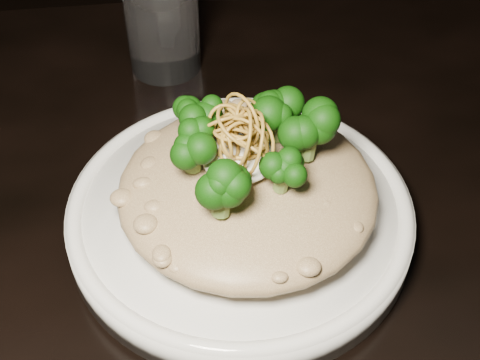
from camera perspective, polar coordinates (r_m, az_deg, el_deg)
The scene contains 7 objects.
table at distance 0.59m, azimuth 2.22°, elevation -11.34°, with size 1.10×0.80×0.75m.
plate at distance 0.53m, azimuth -0.00°, elevation -3.13°, with size 0.27×0.27×0.03m, color white.
risotto at distance 0.50m, azimuth 0.65°, elevation -0.78°, with size 0.20×0.20×0.04m, color brown.
broccoli at distance 0.48m, azimuth 0.09°, elevation 3.27°, with size 0.12×0.12×0.04m, color black, non-canonical shape.
cheese at distance 0.49m, azimuth -0.11°, elevation 1.90°, with size 0.05×0.05×0.02m, color white.
shallots at distance 0.47m, azimuth -0.17°, elevation 4.27°, with size 0.05×0.05×0.03m, color olive, non-canonical shape.
drinking_glass at distance 0.68m, azimuth -6.71°, elevation 14.08°, with size 0.07×0.07×0.13m, color silver.
Camera 1 is at (-0.07, -0.32, 1.16)m, focal length 50.00 mm.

